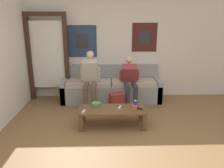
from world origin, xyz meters
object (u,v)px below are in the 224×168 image
drink_can_blue (135,103)px  game_controller_near_left (120,107)px  coffee_table (112,111)px  backpack (117,103)px  couch (111,88)px  person_seated_adult (90,77)px  person_seated_teen (130,80)px  cell_phone (139,109)px  pillar_candle (134,108)px  ceramic_bowl (96,104)px  game_controller_near_right (84,111)px

drink_can_blue → game_controller_near_left: 0.31m
coffee_table → backpack: 0.67m
couch → person_seated_adult: 0.73m
person_seated_teen → cell_phone: (0.06, -1.09, -0.27)m
pillar_candle → game_controller_near_left: 0.30m
ceramic_bowl → cell_phone: 0.83m
ceramic_bowl → pillar_candle: 0.76m
ceramic_bowl → game_controller_near_left: size_ratio=1.30×
cell_phone → pillar_candle: bearing=-139.3°
backpack → pillar_candle: bearing=-69.5°
backpack → cell_phone: backpack is taller
couch → game_controller_near_right: size_ratio=16.43×
backpack → cell_phone: 0.80m
ceramic_bowl → cell_phone: ceramic_bowl is taller
pillar_candle → person_seated_teen: bearing=88.1°
person_seated_adult → cell_phone: 1.51m
game_controller_near_right → pillar_candle: bearing=1.8°
couch → person_seated_teen: person_seated_teen is taller
coffee_table → person_seated_teen: 1.20m
person_seated_adult → cell_phone: size_ratio=8.88×
drink_can_blue → cell_phone: drink_can_blue is taller
person_seated_teen → cell_phone: 1.13m
couch → person_seated_adult: bearing=-142.9°
couch → pillar_candle: 1.61m
couch → person_seated_teen: bearing=-41.4°
couch → coffee_table: size_ratio=1.93×
pillar_candle → cell_phone: (0.10, 0.09, -0.04)m
person_seated_teen → ceramic_bowl: (-0.75, -0.92, -0.24)m
game_controller_near_left → game_controller_near_right: 0.69m
person_seated_teen → game_controller_near_right: bearing=-128.5°
couch → game_controller_near_left: bearing=-84.8°
couch → backpack: couch is taller
backpack → couch: bearing=97.1°
coffee_table → game_controller_near_right: 0.55m
ceramic_bowl → drink_can_blue: drink_can_blue is taller
game_controller_near_left → couch: bearing=95.2°
backpack → pillar_candle: 0.84m
person_seated_teen → game_controller_near_left: size_ratio=7.67×
couch → pillar_candle: (0.39, -1.56, 0.10)m
game_controller_near_left → drink_can_blue: bearing=10.7°
game_controller_near_right → drink_can_blue: bearing=14.0°
pillar_candle → game_controller_near_right: size_ratio=0.74×
ceramic_bowl → game_controller_near_right: 0.36m
person_seated_adult → drink_can_blue: bearing=-46.5°
ceramic_bowl → cell_phone: size_ratio=1.34×
backpack → drink_can_blue: bearing=-59.1°
coffee_table → person_seated_teen: (0.44, 1.07, 0.33)m
coffee_table → person_seated_adult: person_seated_adult is taller
coffee_table → ceramic_bowl: ceramic_bowl is taller
couch → game_controller_near_right: 1.68m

